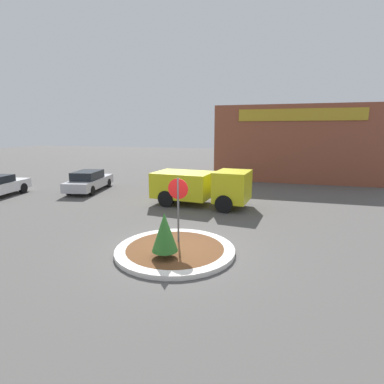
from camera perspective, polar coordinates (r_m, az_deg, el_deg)
The scene contains 7 objects.
ground_plane at distance 10.63m, azimuth -3.22°, elevation -11.35°, with size 120.00×120.00×0.00m, color #514F4C.
traffic_island at distance 10.60m, azimuth -3.23°, elevation -10.96°, with size 4.14×4.14×0.16m.
stop_sign at distance 10.65m, azimuth -2.66°, elevation -1.37°, with size 0.74×0.07×2.51m.
island_shrub at distance 9.58m, azimuth -5.24°, elevation -7.60°, with size 0.84×0.84×1.47m.
utility_truck at distance 16.73m, azimuth 1.68°, elevation 1.23°, with size 5.52×2.84×2.02m.
storefront_building at distance 27.67m, azimuth 19.18°, elevation 8.79°, with size 13.17×6.07×6.11m.
parked_sedan_silver at distance 21.95m, azimuth -19.02°, elevation 2.02°, with size 2.50×4.91×1.41m.
Camera 1 is at (3.19, -9.25, 4.16)m, focal length 28.00 mm.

